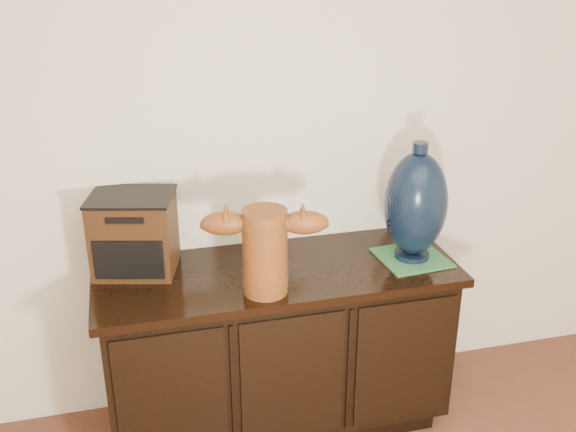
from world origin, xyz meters
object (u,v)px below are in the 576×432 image
object	(u,v)px
tv_radio	(134,233)
lamp_base	(416,204)
terracotta_vessel	(265,247)
sideboard	(278,346)
spray_can	(277,228)

from	to	relation	value
tv_radio	lamp_base	xyz separation A→B (m)	(1.11, -0.18, 0.08)
terracotta_vessel	tv_radio	bearing A→B (deg)	159.38
tv_radio	lamp_base	distance (m)	1.13
sideboard	lamp_base	distance (m)	0.83
terracotta_vessel	lamp_base	bearing A→B (deg)	23.14
tv_radio	spray_can	world-z (taller)	tv_radio
sideboard	spray_can	bearing A→B (deg)	76.65
lamp_base	tv_radio	bearing A→B (deg)	170.81
sideboard	tv_radio	world-z (taller)	tv_radio
sideboard	spray_can	xyz separation A→B (m)	(0.05, 0.23, 0.45)
sideboard	tv_radio	size ratio (longest dim) A/B	3.91
tv_radio	spray_can	size ratio (longest dim) A/B	2.31
tv_radio	spray_can	xyz separation A→B (m)	(0.60, 0.09, -0.08)
sideboard	spray_can	world-z (taller)	spray_can
lamp_base	spray_can	xyz separation A→B (m)	(-0.51, 0.27, -0.16)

